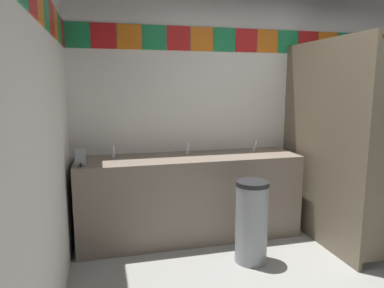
# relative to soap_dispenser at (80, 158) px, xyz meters

# --- Properties ---
(wall_back) EXTENTS (4.31, 0.09, 2.59)m
(wall_back) POSITION_rel_soap_dispenser_xyz_m (2.02, 0.51, 0.36)
(wall_back) COLOR white
(wall_back) RESTS_ON ground_plane
(wall_side) EXTENTS (0.09, 3.59, 2.59)m
(wall_side) POSITION_rel_soap_dispenser_xyz_m (-0.17, -1.32, 0.36)
(wall_side) COLOR white
(wall_side) RESTS_ON ground_plane
(vanity_counter) EXTENTS (2.27, 0.59, 0.86)m
(vanity_counter) POSITION_rel_soap_dispenser_xyz_m (1.05, 0.18, -0.50)
(vanity_counter) COLOR gray
(vanity_counter) RESTS_ON ground_plane
(faucet_left) EXTENTS (0.04, 0.10, 0.14)m
(faucet_left) POSITION_rel_soap_dispenser_xyz_m (0.30, 0.27, -0.03)
(faucet_left) COLOR silver
(faucet_left) RESTS_ON vanity_counter
(faucet_center) EXTENTS (0.04, 0.10, 0.14)m
(faucet_center) POSITION_rel_soap_dispenser_xyz_m (1.05, 0.27, -0.03)
(faucet_center) COLOR silver
(faucet_center) RESTS_ON vanity_counter
(faucet_right) EXTENTS (0.04, 0.10, 0.14)m
(faucet_right) POSITION_rel_soap_dispenser_xyz_m (1.81, 0.27, -0.03)
(faucet_right) COLOR silver
(faucet_right) RESTS_ON vanity_counter
(soap_dispenser) EXTENTS (0.09, 0.09, 0.16)m
(soap_dispenser) POSITION_rel_soap_dispenser_xyz_m (0.00, 0.00, 0.00)
(soap_dispenser) COLOR gray
(soap_dispenser) RESTS_ON vanity_counter
(stall_divider) EXTENTS (0.92, 1.38, 2.02)m
(stall_divider) POSITION_rel_soap_dispenser_xyz_m (2.46, -0.46, 0.07)
(stall_divider) COLOR #726651
(stall_divider) RESTS_ON ground_plane
(toilet) EXTENTS (0.39, 0.49, 0.74)m
(toilet) POSITION_rel_soap_dispenser_xyz_m (2.75, 0.06, -0.64)
(toilet) COLOR white
(toilet) RESTS_ON ground_plane
(trash_bin) EXTENTS (0.29, 0.29, 0.75)m
(trash_bin) POSITION_rel_soap_dispenser_xyz_m (1.47, -0.48, -0.57)
(trash_bin) COLOR #999EA3
(trash_bin) RESTS_ON ground_plane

